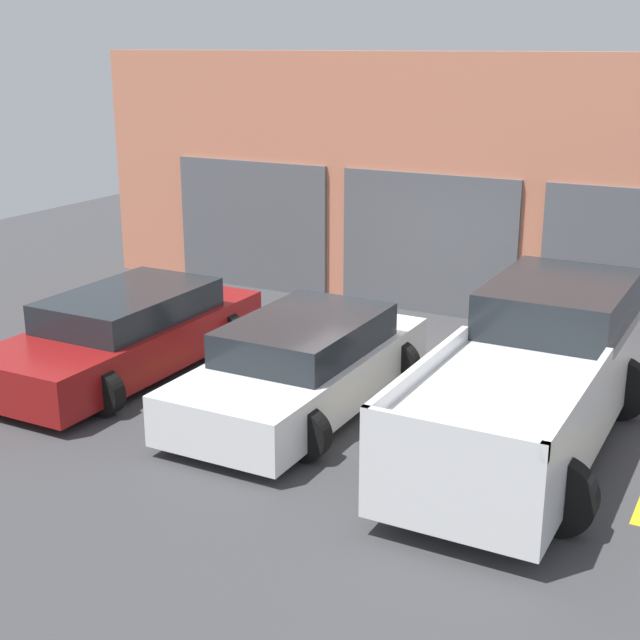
# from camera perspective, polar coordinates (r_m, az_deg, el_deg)

# --- Properties ---
(ground_plane) EXTENTS (28.00, 28.00, 0.00)m
(ground_plane) POSITION_cam_1_polar(r_m,az_deg,el_deg) (13.75, 2.94, -2.74)
(ground_plane) COLOR #3D3D3F
(shophouse_building) EXTENTS (14.52, 0.68, 4.58)m
(shophouse_building) POSITION_cam_1_polar(r_m,az_deg,el_deg) (16.15, 8.06, 8.35)
(shophouse_building) COLOR #D17A5B
(shophouse_building) RESTS_ON ground
(pickup_truck) EXTENTS (2.41, 5.26, 1.80)m
(pickup_truck) POSITION_cam_1_polar(r_m,az_deg,el_deg) (10.96, 13.39, -3.74)
(pickup_truck) COLOR white
(pickup_truck) RESTS_ON ground
(sedan_white) EXTENTS (2.22, 4.42, 1.24)m
(sedan_white) POSITION_cam_1_polar(r_m,az_deg,el_deg) (11.90, -1.07, -2.94)
(sedan_white) COLOR white
(sedan_white) RESTS_ON ground
(sedan_side) EXTENTS (2.22, 4.70, 1.21)m
(sedan_side) POSITION_cam_1_polar(r_m,az_deg,el_deg) (13.54, -12.24, -0.84)
(sedan_side) COLOR maroon
(sedan_side) RESTS_ON ground
(parking_stripe_far_left) EXTENTS (0.12, 2.20, 0.01)m
(parking_stripe_far_left) POSITION_cam_1_polar(r_m,az_deg,el_deg) (14.68, -16.67, -2.14)
(parking_stripe_far_left) COLOR gold
(parking_stripe_far_left) RESTS_ON ground
(parking_stripe_left) EXTENTS (0.12, 2.20, 0.01)m
(parking_stripe_left) POSITION_cam_1_polar(r_m,az_deg,el_deg) (12.84, -7.00, -4.32)
(parking_stripe_left) COLOR gold
(parking_stripe_left) RESTS_ON ground
(parking_stripe_centre) EXTENTS (0.12, 2.20, 0.01)m
(parking_stripe_centre) POSITION_cam_1_polar(r_m,az_deg,el_deg) (11.49, 5.48, -6.93)
(parking_stripe_centre) COLOR gold
(parking_stripe_centre) RESTS_ON ground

